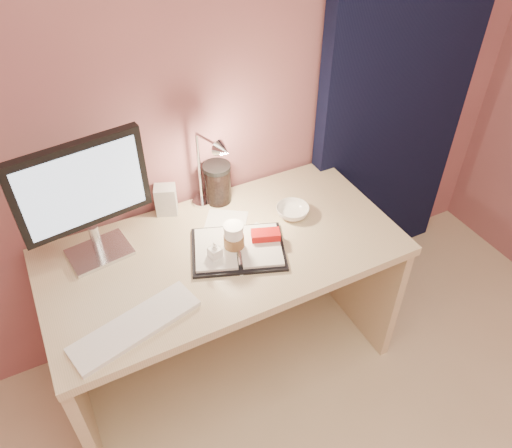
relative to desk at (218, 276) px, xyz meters
name	(u,v)px	position (x,y,z in m)	size (l,w,h in m)	color
room	(385,73)	(0.95, 0.24, 0.63)	(3.50, 3.50, 3.50)	#C6B28E
desk	(218,276)	(0.00, 0.00, 0.00)	(1.40, 0.70, 0.73)	beige
monitor	(83,193)	(-0.44, 0.12, 0.52)	(0.47, 0.20, 0.50)	silver
keyboard	(135,326)	(-0.42, -0.29, 0.23)	(0.44, 0.13, 0.02)	silver
planner	(240,247)	(0.06, -0.11, 0.24)	(0.43, 0.38, 0.06)	black
paper_a	(258,239)	(0.15, -0.09, 0.23)	(0.14, 0.14, 0.00)	silver
paper_b	(229,259)	(0.00, -0.14, 0.23)	(0.15, 0.15, 0.00)	silver
paper_c	(226,223)	(0.07, 0.06, 0.23)	(0.17, 0.17, 0.00)	silver
coffee_cup	(234,239)	(0.04, -0.10, 0.29)	(0.08, 0.08, 0.13)	white
bowl	(293,211)	(0.35, -0.02, 0.25)	(0.14, 0.14, 0.04)	white
lotion_bottle	(215,252)	(-0.05, -0.12, 0.28)	(0.04, 0.05, 0.10)	white
dark_jar	(218,185)	(0.11, 0.22, 0.31)	(0.11, 0.11, 0.16)	black
product_box	(166,200)	(-0.12, 0.24, 0.29)	(0.09, 0.07, 0.13)	silver
desk_lamp	(200,171)	(0.01, 0.15, 0.46)	(0.13, 0.22, 0.37)	silver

